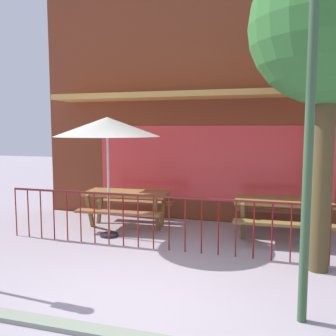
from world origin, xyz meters
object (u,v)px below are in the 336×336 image
street_tree (329,28)px  street_lamp (311,83)px  picnic_table_right (283,208)px  picnic_table_left (127,199)px  patio_umbrella (107,127)px

street_tree → street_lamp: street_tree is taller
street_tree → street_lamp: 1.92m
street_tree → street_lamp: (-0.33, -1.64, -0.94)m
picnic_table_right → street_tree: bearing=-71.2°
street_tree → picnic_table_left: bearing=158.4°
street_tree → street_lamp: bearing=-101.3°
patio_umbrella → street_lamp: street_lamp is taller
picnic_table_left → street_lamp: street_lamp is taller
street_lamp → picnic_table_right: bearing=93.3°
picnic_table_right → patio_umbrella: 3.72m
picnic_table_right → patio_umbrella: bearing=-167.0°
patio_umbrella → street_lamp: size_ratio=0.59×
picnic_table_right → street_lamp: bearing=-86.7°
patio_umbrella → street_tree: (3.80, -0.72, 1.39)m
picnic_table_left → patio_umbrella: 1.72m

